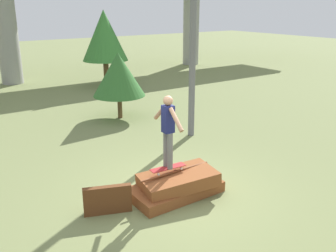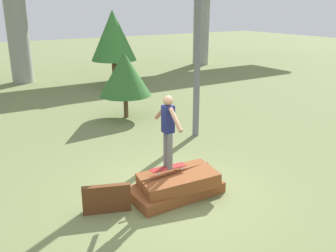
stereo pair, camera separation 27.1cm
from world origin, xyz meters
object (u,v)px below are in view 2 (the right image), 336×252
Objects in this scene: utility_pole at (198,29)px; tree_behind_left at (125,74)px; skater at (168,127)px; skateboard at (168,168)px; tree_mid_back at (113,36)px.

tree_behind_left is (-0.99, 3.06, -1.72)m from utility_pole.
utility_pole is 2.66× the size of tree_behind_left.
skater is at bearing -107.81° from tree_behind_left.
tree_behind_left is (1.92, 5.96, 0.98)m from skateboard.
utility_pole reaches higher than tree_mid_back.
tree_mid_back is at bearing 70.83° from skateboard.
skater is 12.01m from tree_mid_back.
skater is 4.47m from utility_pole.
utility_pole is at bearing 45.02° from skateboard.
skater is at bearing -134.98° from utility_pole.
skateboard is 4.91m from utility_pole.
tree_mid_back is (3.93, 11.31, 1.92)m from skateboard.
tree_behind_left is (1.92, 5.96, 0.04)m from skater.
tree_behind_left reaches higher than skater.
tree_mid_back is at bearing 83.01° from utility_pole.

